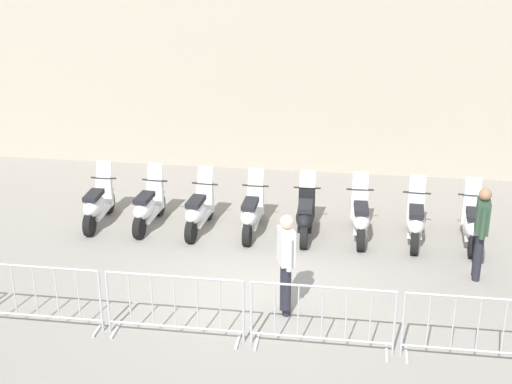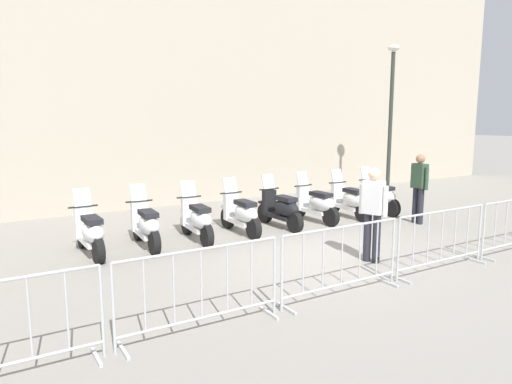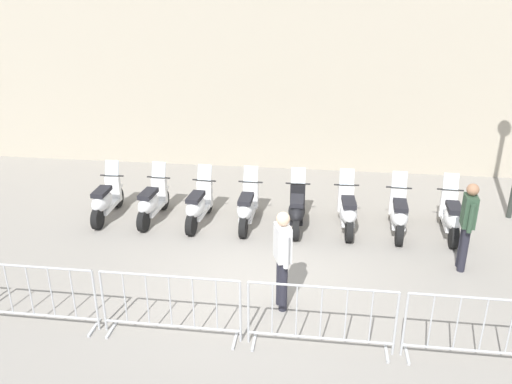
# 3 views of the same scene
# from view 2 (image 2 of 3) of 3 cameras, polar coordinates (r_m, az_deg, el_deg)

# --- Properties ---
(ground_plane) EXTENTS (120.00, 120.00, 0.00)m
(ground_plane) POSITION_cam_2_polar(r_m,az_deg,el_deg) (9.04, 8.68, -7.79)
(ground_plane) COLOR gray
(building_facade) EXTENTS (28.09, 3.87, 11.95)m
(building_facade) POSITION_cam_2_polar(r_m,az_deg,el_deg) (15.70, -10.26, 21.32)
(building_facade) COLOR #B2A893
(building_facade) RESTS_ON ground
(motorcycle_0) EXTENTS (0.56, 1.73, 1.24)m
(motorcycle_0) POSITION_cam_2_polar(r_m,az_deg,el_deg) (9.37, -19.66, -4.75)
(motorcycle_0) COLOR black
(motorcycle_0) RESTS_ON ground
(motorcycle_1) EXTENTS (0.56, 1.72, 1.24)m
(motorcycle_1) POSITION_cam_2_polar(r_m,az_deg,el_deg) (9.65, -13.31, -4.07)
(motorcycle_1) COLOR black
(motorcycle_1) RESTS_ON ground
(motorcycle_2) EXTENTS (0.56, 1.72, 1.24)m
(motorcycle_2) POSITION_cam_2_polar(r_m,az_deg,el_deg) (9.98, -7.21, -3.46)
(motorcycle_2) COLOR black
(motorcycle_2) RESTS_ON ground
(motorcycle_3) EXTENTS (0.56, 1.72, 1.24)m
(motorcycle_3) POSITION_cam_2_polar(r_m,az_deg,el_deg) (10.49, -1.78, -2.77)
(motorcycle_3) COLOR black
(motorcycle_3) RESTS_ON ground
(motorcycle_4) EXTENTS (0.56, 1.73, 1.24)m
(motorcycle_4) POSITION_cam_2_polar(r_m,az_deg,el_deg) (11.08, 3.12, -2.14)
(motorcycle_4) COLOR black
(motorcycle_4) RESTS_ON ground
(motorcycle_5) EXTENTS (0.58, 1.73, 1.24)m
(motorcycle_5) POSITION_cam_2_polar(r_m,az_deg,el_deg) (11.77, 7.40, -1.54)
(motorcycle_5) COLOR black
(motorcycle_5) RESTS_ON ground
(motorcycle_6) EXTENTS (0.56, 1.72, 1.24)m
(motorcycle_6) POSITION_cam_2_polar(r_m,az_deg,el_deg) (12.46, 11.38, -1.06)
(motorcycle_6) COLOR black
(motorcycle_6) RESTS_ON ground
(motorcycle_7) EXTENTS (0.56, 1.72, 1.24)m
(motorcycle_7) POSITION_cam_2_polar(r_m,az_deg,el_deg) (13.23, 14.84, -0.60)
(motorcycle_7) COLOR black
(motorcycle_7) RESTS_ON ground
(barrier_segment_1) EXTENTS (2.15, 0.54, 1.07)m
(barrier_segment_1) POSITION_cam_2_polar(r_m,az_deg,el_deg) (5.81, -6.71, -11.98)
(barrier_segment_1) COLOR #B2B5B7
(barrier_segment_1) RESTS_ON ground
(barrier_segment_2) EXTENTS (2.15, 0.54, 1.07)m
(barrier_segment_2) POSITION_cam_2_polar(r_m,az_deg,el_deg) (6.97, 10.49, -8.44)
(barrier_segment_2) COLOR #B2B5B7
(barrier_segment_2) RESTS_ON ground
(barrier_segment_3) EXTENTS (2.15, 0.54, 1.07)m
(barrier_segment_3) POSITION_cam_2_polar(r_m,az_deg,el_deg) (8.58, 21.83, -5.62)
(barrier_segment_3) COLOR #B2B5B7
(barrier_segment_3) RESTS_ON ground
(street_lamp) EXTENTS (0.36, 0.36, 4.80)m
(street_lamp) POSITION_cam_2_polar(r_m,az_deg,el_deg) (15.06, 16.26, 10.09)
(street_lamp) COLOR #2D332D
(street_lamp) RESTS_ON ground
(officer_near_row_end) EXTENTS (0.34, 0.52, 1.73)m
(officer_near_row_end) POSITION_cam_2_polar(r_m,az_deg,el_deg) (8.63, 14.17, -2.07)
(officer_near_row_end) COLOR #23232D
(officer_near_row_end) RESTS_ON ground
(officer_mid_plaza) EXTENTS (0.23, 0.55, 1.73)m
(officer_mid_plaza) POSITION_cam_2_polar(r_m,az_deg,el_deg) (12.16, 19.39, 0.87)
(officer_mid_plaza) COLOR #23232D
(officer_mid_plaza) RESTS_ON ground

